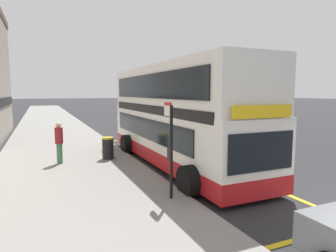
% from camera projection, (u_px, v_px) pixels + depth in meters
% --- Properties ---
extents(ground_plane, '(260.00, 260.00, 0.00)m').
position_uv_depth(ground_plane, '(110.00, 118.00, 36.69)').
color(ground_plane, '#28282B').
extents(pavement_near, '(6.00, 76.00, 0.14)m').
position_uv_depth(pavement_near, '(50.00, 120.00, 33.87)').
color(pavement_near, gray).
rests_on(pavement_near, ground).
extents(double_decker_bus, '(3.29, 11.18, 4.40)m').
position_uv_depth(double_decker_bus, '(176.00, 119.00, 13.06)').
color(double_decker_bus, white).
rests_on(double_decker_bus, ground).
extents(bus_bay_markings, '(3.13, 14.82, 0.01)m').
position_uv_depth(bus_bay_markings, '(176.00, 164.00, 13.28)').
color(bus_bay_markings, gold).
rests_on(bus_bay_markings, ground).
extents(bus_stop_sign, '(0.09, 0.51, 2.81)m').
position_uv_depth(bus_stop_sign, '(170.00, 143.00, 8.47)').
color(bus_stop_sign, black).
rests_on(bus_stop_sign, pavement_near).
extents(parked_car_silver_across, '(2.09, 4.20, 1.62)m').
position_uv_depth(parked_car_silver_across, '(155.00, 116.00, 30.12)').
color(parked_car_silver_across, '#B2B5BA').
rests_on(parked_car_silver_across, ground).
extents(parked_car_navy_distant, '(2.09, 4.20, 1.62)m').
position_uv_depth(parked_car_navy_distant, '(130.00, 108.00, 46.31)').
color(parked_car_navy_distant, navy).
rests_on(parked_car_navy_distant, ground).
extents(pedestrian_waiting_near_sign, '(0.34, 0.34, 1.82)m').
position_uv_depth(pedestrian_waiting_near_sign, '(59.00, 141.00, 12.66)').
color(pedestrian_waiting_near_sign, '#3F724C').
rests_on(pedestrian_waiting_near_sign, pavement_near).
extents(litter_bin, '(0.55, 0.55, 1.02)m').
position_uv_depth(litter_bin, '(108.00, 148.00, 13.62)').
color(litter_bin, black).
rests_on(litter_bin, pavement_near).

